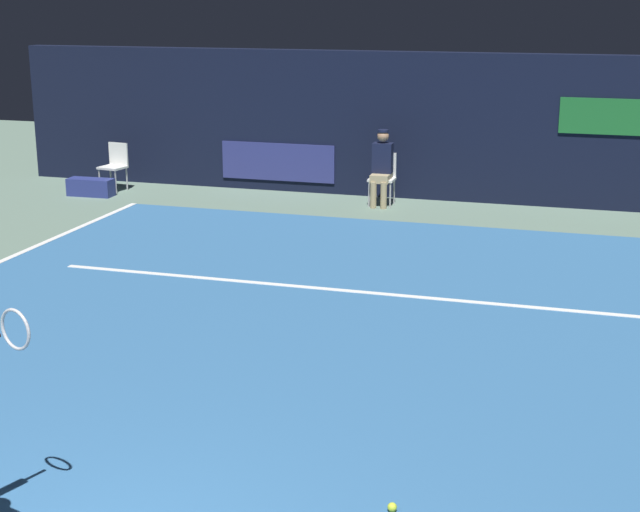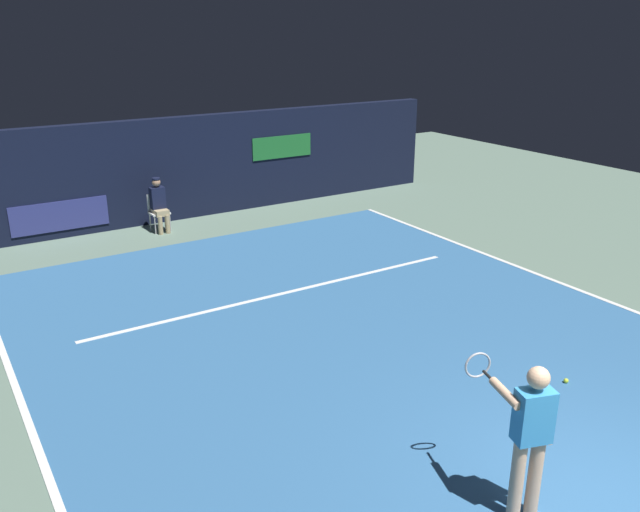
# 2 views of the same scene
# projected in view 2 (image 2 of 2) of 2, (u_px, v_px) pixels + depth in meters

# --- Properties ---
(ground_plane) EXTENTS (30.70, 30.70, 0.00)m
(ground_plane) POSITION_uv_depth(u_px,v_px,m) (347.00, 336.00, 10.61)
(ground_plane) COLOR slate
(court_surface) EXTENTS (9.72, 11.88, 0.01)m
(court_surface) POSITION_uv_depth(u_px,v_px,m) (347.00, 336.00, 10.61)
(court_surface) COLOR #336699
(court_surface) RESTS_ON ground
(line_sideline_left) EXTENTS (0.10, 11.88, 0.01)m
(line_sideline_left) POSITION_uv_depth(u_px,v_px,m) (546.00, 277.00, 13.02)
(line_sideline_left) COLOR white
(line_sideline_left) RESTS_ON court_surface
(line_sideline_right) EXTENTS (0.10, 11.88, 0.01)m
(line_sideline_right) POSITION_uv_depth(u_px,v_px,m) (30.00, 428.00, 8.19)
(line_sideline_right) COLOR white
(line_sideline_right) RESTS_ON court_surface
(line_service) EXTENTS (7.58, 0.10, 0.01)m
(line_service) POSITION_uv_depth(u_px,v_px,m) (284.00, 293.00, 12.26)
(line_service) COLOR white
(line_service) RESTS_ON court_surface
(back_wall) EXTENTS (15.86, 0.33, 2.60)m
(back_wall) POSITION_uv_depth(u_px,v_px,m) (169.00, 170.00, 16.51)
(back_wall) COLOR black
(back_wall) RESTS_ON ground
(tennis_player) EXTENTS (0.50, 1.04, 1.73)m
(tennis_player) POSITION_uv_depth(u_px,v_px,m) (529.00, 433.00, 6.44)
(tennis_player) COLOR #DBAD89
(tennis_player) RESTS_ON ground
(line_judge_on_chair) EXTENTS (0.45, 0.54, 1.32)m
(line_judge_on_chair) POSITION_uv_depth(u_px,v_px,m) (159.00, 204.00, 15.72)
(line_judge_on_chair) COLOR white
(line_judge_on_chair) RESTS_ON ground
(tennis_ball) EXTENTS (0.07, 0.07, 0.07)m
(tennis_ball) POSITION_uv_depth(u_px,v_px,m) (566.00, 381.00, 9.20)
(tennis_ball) COLOR #CCE033
(tennis_ball) RESTS_ON court_surface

